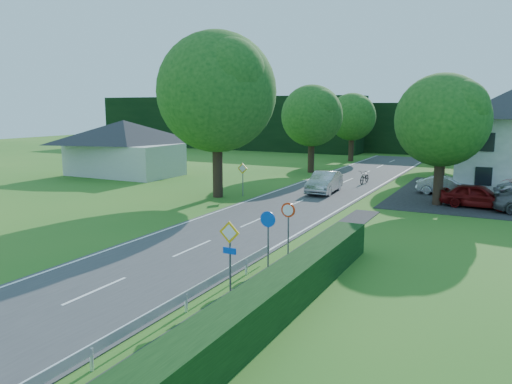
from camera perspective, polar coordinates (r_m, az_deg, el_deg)
The scene contains 24 objects.
road at distance 29.81m, azimuth 1.47°, elevation -2.68°, with size 7.00×80.00×0.04m, color #39393C.
footpath at distance 12.94m, azimuth -14.56°, elevation -20.17°, with size 1.50×44.00×0.04m, color black.
parking_pad at distance 39.77m, azimuth 25.91°, elevation -0.53°, with size 14.00×16.00×0.04m, color black.
line_edge_left at distance 31.32m, azimuth -3.90°, elevation -2.05°, with size 0.12×80.00×0.01m, color white.
line_edge_right at distance 28.58m, azimuth 7.36°, elevation -3.24°, with size 0.12×80.00×0.01m, color white.
line_centre at distance 29.81m, azimuth 1.47°, elevation -2.63°, with size 0.12×80.00×0.01m, color white, non-canonical shape.
tree_main at distance 35.52m, azimuth -4.49°, elevation 8.72°, with size 9.40×9.40×11.64m, color #164A16, non-canonical shape.
tree_left_far at distance 49.53m, azimuth 6.37°, elevation 7.18°, with size 7.00×7.00×8.58m, color #164A16, non-canonical shape.
tree_right_far at distance 48.61m, azimuth 20.68°, elevation 6.87°, with size 7.40×7.40×9.09m, color #164A16, non-canonical shape.
tree_left_back at distance 60.76m, azimuth 10.88°, elevation 7.27°, with size 6.60×6.60×8.07m, color #164A16, non-canonical shape.
tree_right_back at distance 56.70m, azimuth 20.58°, elevation 6.42°, with size 6.20×6.20×7.56m, color #164A16, non-canonical shape.
tree_right_mid at distance 34.56m, azimuth 20.38°, elevation 5.58°, with size 7.00×7.00×8.58m, color #164A16, non-canonical shape.
treeline_left at distance 79.46m, azimuth -3.61°, elevation 7.92°, with size 44.00×6.00×8.00m, color black.
treeline_right at distance 72.45m, azimuth 23.67°, elevation 6.57°, with size 30.00×5.00×7.00m, color black.
bungalow_left at distance 48.90m, azimuth -14.82°, elevation 5.03°, with size 11.00×6.50×5.20m.
streetlight at distance 36.58m, azimuth 20.10°, elevation 6.06°, with size 2.03×0.18×8.00m.
sign_priority_right at distance 17.11m, azimuth -3.03°, elevation -5.93°, with size 0.78×0.09×2.59m.
sign_roundabout at distance 19.71m, azimuth 1.37°, elevation -4.19°, with size 0.64×0.08×2.37m.
sign_speed_limit at distance 21.45m, azimuth 3.69°, elevation -2.80°, with size 0.64×0.11×2.37m.
sign_priority_left at distance 35.92m, azimuth -1.54°, elevation 2.19°, with size 0.78×0.09×2.44m.
moving_car at distance 37.74m, azimuth 7.82°, elevation 1.11°, with size 1.68×4.82×1.59m, color #B0B1B5.
motorcycle at distance 42.88m, azimuth 12.32°, elevation 1.69°, with size 0.75×2.15×1.13m, color black.
parked_car_red at distance 34.90m, azimuth 23.99°, elevation -0.40°, with size 1.79×4.46×1.52m, color #640B0B.
parked_car_silver_a at distance 39.14m, azimuth 20.92°, elevation 0.70°, with size 1.44×4.14×1.36m, color silver.
Camera 1 is at (12.62, -6.25, 6.39)m, focal length 35.00 mm.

